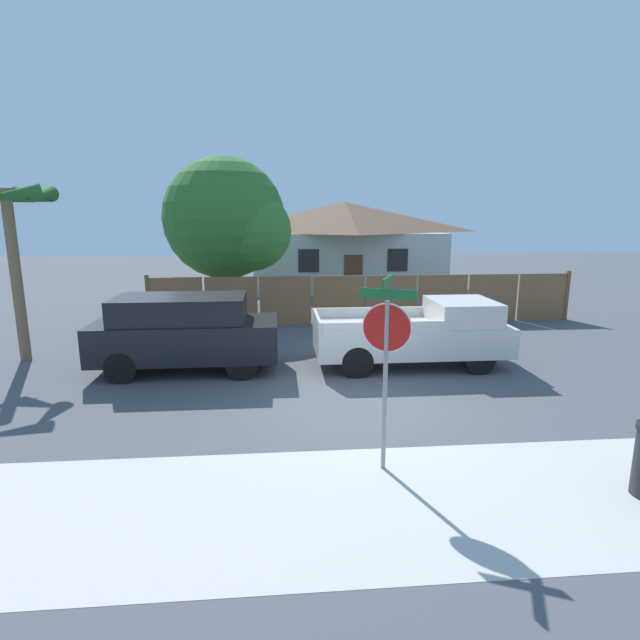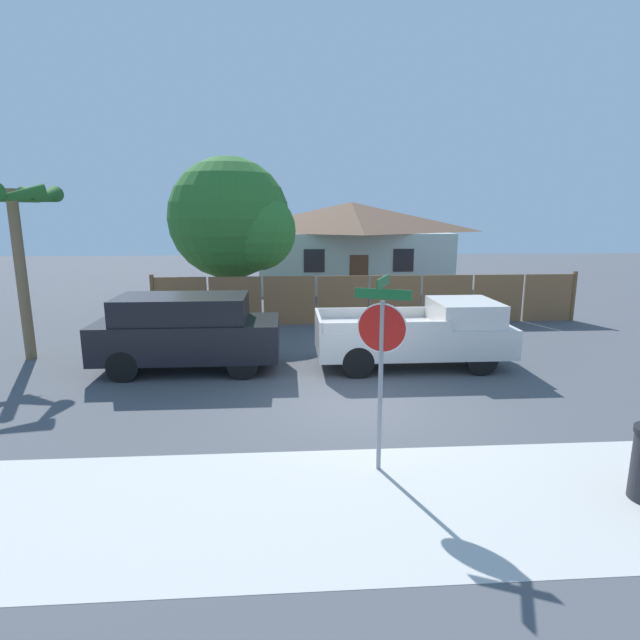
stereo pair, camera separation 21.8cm
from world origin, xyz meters
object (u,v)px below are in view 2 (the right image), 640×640
(house, at_px, (351,244))
(stop_sign, at_px, (382,343))
(orange_pickup, at_px, (420,334))
(oak_tree, at_px, (235,221))
(red_suv, at_px, (187,330))
(palm_tree, at_px, (13,211))

(house, xyz_separation_m, stop_sign, (-2.10, -20.04, -0.33))
(stop_sign, bearing_deg, orange_pickup, 92.23)
(oak_tree, relative_size, red_suv, 1.33)
(oak_tree, height_order, orange_pickup, oak_tree)
(red_suv, relative_size, orange_pickup, 0.91)
(palm_tree, bearing_deg, orange_pickup, -7.22)
(stop_sign, bearing_deg, house, 107.32)
(palm_tree, bearing_deg, red_suv, -16.35)
(palm_tree, bearing_deg, stop_sign, -38.30)
(red_suv, height_order, orange_pickup, red_suv)
(red_suv, bearing_deg, stop_sign, -53.89)
(palm_tree, distance_m, red_suv, 5.59)
(oak_tree, bearing_deg, palm_tree, -131.59)
(house, relative_size, orange_pickup, 2.09)
(house, height_order, orange_pickup, house)
(orange_pickup, height_order, stop_sign, stop_sign)
(red_suv, xyz_separation_m, stop_sign, (3.92, -5.36, 0.99))
(oak_tree, bearing_deg, red_suv, -94.65)
(oak_tree, bearing_deg, stop_sign, -75.01)
(house, relative_size, stop_sign, 3.44)
(red_suv, distance_m, stop_sign, 6.71)
(house, height_order, stop_sign, house)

